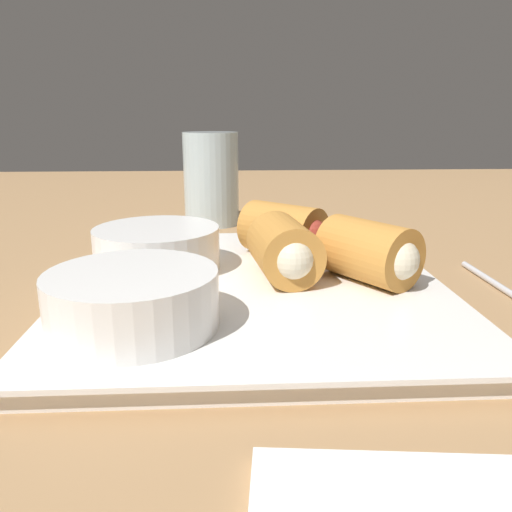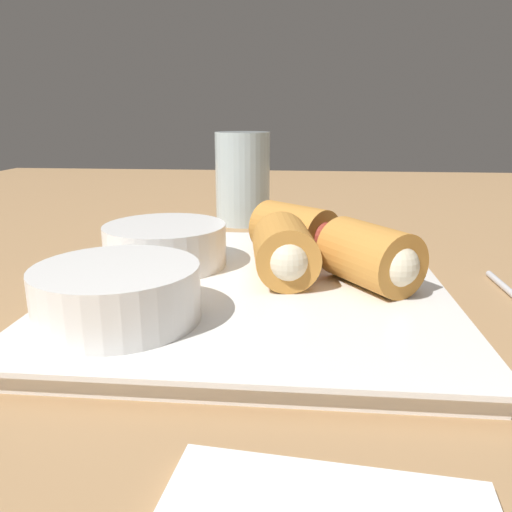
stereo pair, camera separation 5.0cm
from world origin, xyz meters
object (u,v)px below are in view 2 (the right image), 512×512
Objects in this scene: dipping_bowl_near at (165,243)px; dipping_bowl_far at (117,291)px; drinking_glass at (243,178)px; serving_plate at (256,289)px.

dipping_bowl_near and dipping_bowl_far have the same top height.
serving_plate is at bearing -171.21° from drinking_glass.
serving_plate is at bearing -42.12° from dipping_bowl_far.
dipping_bowl_far is at bearing 174.57° from drinking_glass.
dipping_bowl_far is at bearing 137.88° from serving_plate.
dipping_bowl_near is 11.11cm from dipping_bowl_far.
drinking_glass is at bearing 8.79° from serving_plate.
dipping_bowl_near is (3.00, 7.51, 2.53)cm from serving_plate.
serving_plate is 11.23cm from dipping_bowl_far.
serving_plate is 2.66× the size of drinking_glass.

